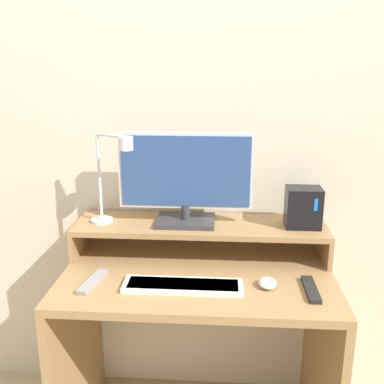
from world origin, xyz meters
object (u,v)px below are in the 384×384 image
at_px(desk_lamp, 113,173).
at_px(mouse, 268,283).
at_px(router_dock, 303,207).
at_px(monitor, 186,178).
at_px(remote_control, 93,282).
at_px(keyboard, 183,286).
at_px(remote_secondary, 311,289).

relative_size(desk_lamp, mouse, 4.72).
bearing_deg(router_dock, monitor, 178.58).
bearing_deg(remote_control, monitor, 43.11).
bearing_deg(desk_lamp, keyboard, -41.40).
distance_m(router_dock, mouse, 0.36).
distance_m(desk_lamp, remote_control, 0.42).
distance_m(desk_lamp, remote_secondary, 0.85).
xyz_separation_m(mouse, remote_control, (-0.62, -0.02, -0.01)).
height_order(monitor, keyboard, monitor).
bearing_deg(remote_secondary, desk_lamp, 161.17).
relative_size(router_dock, mouse, 2.06).
bearing_deg(mouse, monitor, 138.62).
relative_size(router_dock, remote_control, 0.87).
distance_m(desk_lamp, mouse, 0.72).
xyz_separation_m(monitor, remote_control, (-0.31, -0.29, -0.31)).
relative_size(desk_lamp, router_dock, 2.30).
xyz_separation_m(monitor, remote_secondary, (0.46, -0.29, -0.31)).
xyz_separation_m(monitor, router_dock, (0.46, -0.01, -0.11)).
bearing_deg(remote_control, mouse, 1.52).
height_order(desk_lamp, keyboard, desk_lamp).
height_order(mouse, remote_control, mouse).
xyz_separation_m(keyboard, remote_secondary, (0.44, 0.01, -0.00)).
bearing_deg(remote_secondary, keyboard, -178.94).
distance_m(keyboard, remote_control, 0.32).
height_order(mouse, remote_secondary, mouse).
bearing_deg(monitor, mouse, -41.38).
xyz_separation_m(desk_lamp, mouse, (0.59, -0.23, -0.33)).
distance_m(monitor, remote_control, 0.53).
height_order(router_dock, remote_control, router_dock).
distance_m(router_dock, remote_secondary, 0.35).
distance_m(remote_control, remote_secondary, 0.77).
relative_size(keyboard, mouse, 5.40).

